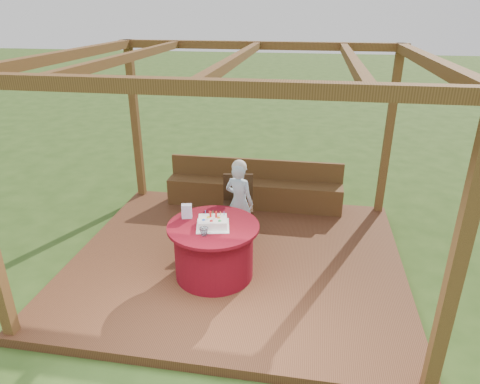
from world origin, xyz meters
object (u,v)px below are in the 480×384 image
at_px(table, 214,250).
at_px(drinking_glass, 204,232).
at_px(bench, 254,191).
at_px(birthday_cake, 213,222).
at_px(elderly_woman, 239,200).
at_px(gift_bag, 187,211).
at_px(chair, 238,201).

distance_m(table, drinking_glass, 0.49).
xyz_separation_m(bench, birthday_cake, (-0.21, -2.21, 0.51)).
relative_size(table, drinking_glass, 10.94).
relative_size(elderly_woman, gift_bag, 6.80).
relative_size(table, birthday_cake, 2.43).
distance_m(chair, elderly_woman, 0.28).
height_order(bench, table, bench).
bearing_deg(bench, chair, -96.78).
distance_m(table, elderly_woman, 1.02).
distance_m(elderly_woman, birthday_cake, 1.03).
distance_m(bench, chair, 1.01).
relative_size(bench, table, 2.61).
xyz_separation_m(birthday_cake, drinking_glass, (-0.05, -0.24, -0.01)).
height_order(elderly_woman, gift_bag, elderly_woman).
xyz_separation_m(chair, gift_bag, (-0.48, -1.07, 0.31)).
height_order(bench, chair, chair).
relative_size(chair, birthday_cake, 1.90).
bearing_deg(table, elderly_woman, 80.66).
distance_m(table, birthday_cake, 0.41).
relative_size(bench, gift_bag, 16.30).
height_order(birthday_cake, drinking_glass, birthday_cake).
bearing_deg(gift_bag, table, -33.80).
bearing_deg(table, chair, 85.24).
xyz_separation_m(chair, drinking_glass, (-0.15, -1.48, 0.27)).
relative_size(chair, drinking_glass, 8.55).
bearing_deg(drinking_glass, elderly_woman, 80.48).
xyz_separation_m(table, birthday_cake, (0.00, -0.03, 0.41)).
height_order(bench, gift_bag, gift_bag).
height_order(chair, gift_bag, gift_bag).
height_order(bench, drinking_glass, drinking_glass).
bearing_deg(gift_bag, chair, 52.95).
bearing_deg(gift_bag, elderly_woman, 44.18).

